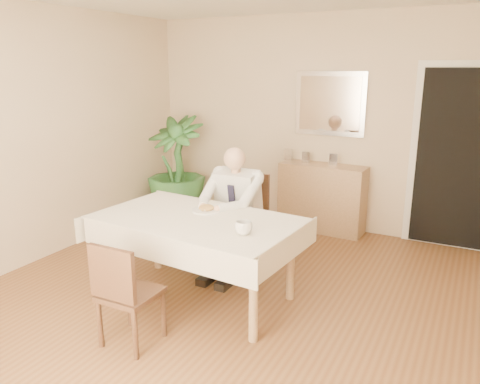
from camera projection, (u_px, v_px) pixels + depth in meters
The scene contains 17 objects.
room at pixel (219, 159), 3.60m from camera, with size 5.00×5.02×2.60m.
doorway at pixel (455, 160), 5.09m from camera, with size 0.96×0.07×2.10m.
mirror at pixel (330, 104), 5.60m from camera, with size 0.86×0.04×0.76m.
dining_table at pixel (197, 227), 3.97m from camera, with size 1.79×1.15×0.75m.
chair_far at pixel (244, 214), 4.76m from camera, with size 0.45×0.45×0.94m.
chair_near at pixel (123, 290), 3.32m from camera, with size 0.39×0.39×0.81m.
seated_man at pixel (230, 206), 4.47m from camera, with size 0.48×0.72×1.24m.
plate at pixel (206, 210), 4.12m from camera, with size 0.26×0.26×0.02m, color white.
food at pixel (206, 208), 4.11m from camera, with size 0.14×0.14×0.06m, color olive.
knife at pixel (207, 211), 4.04m from camera, with size 0.01×0.01×0.13m, color silver.
fork at pixel (199, 210), 4.08m from camera, with size 0.01×0.01×0.13m, color silver.
coffee_mug at pixel (244, 228), 3.54m from camera, with size 0.13×0.13×0.10m, color white.
sideboard at pixel (322, 198), 5.76m from camera, with size 1.04×0.35×0.83m, color #A78157.
photo_frame_left at pixel (288, 155), 5.92m from camera, with size 0.10×0.02×0.14m, color silver.
photo_frame_center at pixel (306, 157), 5.74m from camera, with size 0.10×0.02×0.14m, color silver.
photo_frame_right at pixel (333, 159), 5.62m from camera, with size 0.10×0.02×0.14m, color silver.
potted_palm at pixel (176, 168), 6.21m from camera, with size 0.76×0.76×1.36m, color #275A26.
Camera 1 is at (1.78, -3.07, 1.99)m, focal length 35.00 mm.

